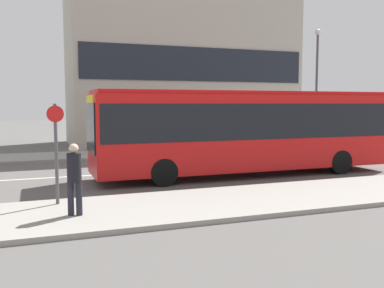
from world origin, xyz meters
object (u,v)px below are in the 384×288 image
(parked_car_0, at_px, (347,141))
(bus_stop_sign, at_px, (56,146))
(street_lamp, at_px, (317,76))
(city_bus, at_px, (246,127))
(pedestrian_near_stop, at_px, (74,175))

(parked_car_0, bearing_deg, bus_stop_sign, -153.39)
(street_lamp, bearing_deg, bus_stop_sign, -146.97)
(city_bus, distance_m, bus_stop_sign, 7.89)
(parked_car_0, distance_m, pedestrian_near_stop, 19.02)
(parked_car_0, height_order, bus_stop_sign, bus_stop_sign)
(city_bus, distance_m, pedestrian_near_stop, 8.28)
(parked_car_0, relative_size, street_lamp, 0.58)
(city_bus, height_order, street_lamp, street_lamp)
(parked_car_0, bearing_deg, street_lamp, 113.05)
(city_bus, height_order, pedestrian_near_stop, city_bus)
(bus_stop_sign, bearing_deg, pedestrian_near_stop, -76.25)
(city_bus, bearing_deg, bus_stop_sign, -152.18)
(pedestrian_near_stop, xyz_separation_m, street_lamp, (15.51, 11.67, 3.38))
(bus_stop_sign, bearing_deg, street_lamp, 33.03)
(pedestrian_near_stop, bearing_deg, street_lamp, -123.66)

